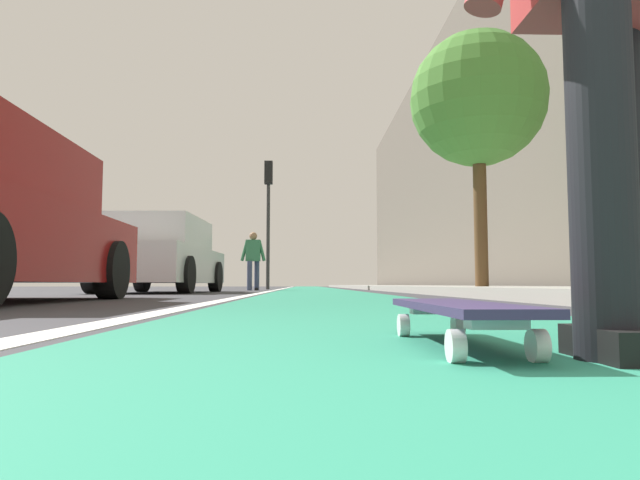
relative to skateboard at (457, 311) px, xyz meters
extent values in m
plane|color=#38383D|center=(8.96, 0.05, -0.09)|extent=(80.00, 80.00, 0.00)
cube|color=#288466|center=(22.96, 0.05, -0.09)|extent=(56.00, 2.01, 0.00)
cube|color=silver|center=(18.96, 1.21, -0.09)|extent=(52.00, 0.16, 0.01)
cube|color=#9E9B93|center=(16.96, -3.17, -0.03)|extent=(52.00, 3.20, 0.13)
cube|color=#625A51|center=(20.96, -5.71, 5.09)|extent=(40.00, 1.20, 10.37)
cylinder|color=white|center=(0.30, 0.09, -0.06)|extent=(0.07, 0.03, 0.07)
cylinder|color=white|center=(0.30, -0.08, -0.06)|extent=(0.07, 0.03, 0.07)
cylinder|color=white|center=(-0.30, 0.08, -0.06)|extent=(0.07, 0.03, 0.07)
cylinder|color=white|center=(-0.30, -0.09, -0.06)|extent=(0.07, 0.03, 0.07)
cube|color=silver|center=(0.30, 0.00, -0.01)|extent=(0.06, 0.12, 0.02)
cube|color=silver|center=(-0.30, 0.00, -0.01)|extent=(0.06, 0.12, 0.02)
cube|color=#33284C|center=(0.00, 0.00, 0.01)|extent=(0.84, 0.20, 0.02)
cylinder|color=black|center=(-0.27, -0.25, 0.32)|extent=(0.14, 0.14, 0.82)
cylinder|color=black|center=(-0.01, -0.43, 0.32)|extent=(0.14, 0.14, 0.82)
cube|color=black|center=(-0.27, -0.25, -0.06)|extent=(0.26, 0.10, 0.07)
cube|color=#4C606B|center=(4.64, 3.37, 1.09)|extent=(0.06, 1.57, 0.51)
cylinder|color=black|center=(4.96, 2.53, 0.23)|extent=(0.65, 0.23, 0.65)
cube|color=silver|center=(10.26, 3.28, 0.46)|extent=(4.47, 1.94, 0.70)
cube|color=silver|center=(10.11, 3.29, 1.11)|extent=(2.48, 1.71, 0.60)
cube|color=#4C606B|center=(11.32, 3.24, 1.11)|extent=(0.10, 1.55, 0.51)
cylinder|color=black|center=(11.66, 4.06, 0.25)|extent=(0.69, 0.25, 0.68)
cylinder|color=black|center=(11.59, 2.39, 0.25)|extent=(0.69, 0.25, 0.68)
cylinder|color=black|center=(8.93, 4.17, 0.25)|extent=(0.69, 0.25, 0.68)
cylinder|color=black|center=(8.86, 2.50, 0.25)|extent=(0.69, 0.25, 0.68)
cylinder|color=#2D2D2D|center=(18.16, 1.61, 1.73)|extent=(0.12, 0.12, 3.64)
cube|color=black|center=(18.16, 1.61, 3.95)|extent=(0.24, 0.28, 0.80)
sphere|color=#360606|center=(18.29, 1.61, 4.21)|extent=(0.16, 0.16, 0.16)
sphere|color=#392907|center=(18.29, 1.61, 3.95)|extent=(0.16, 0.16, 0.16)
sphere|color=green|center=(18.29, 1.61, 3.69)|extent=(0.16, 0.16, 0.16)
cylinder|color=brown|center=(8.59, -2.77, 1.24)|extent=(0.24, 0.24, 2.67)
sphere|color=#4C8C38|center=(8.59, -2.77, 3.44)|extent=(2.45, 2.45, 2.45)
cylinder|color=#384260|center=(14.76, 1.71, 0.32)|extent=(0.14, 0.14, 0.82)
cylinder|color=#384260|center=(14.50, 1.89, 0.32)|extent=(0.14, 0.14, 0.82)
cube|color=black|center=(14.76, 1.71, -0.06)|extent=(0.26, 0.10, 0.07)
cube|color=#33724C|center=(14.64, 1.81, 1.03)|extent=(0.24, 0.40, 0.60)
cylinder|color=#33724C|center=(14.64, 1.57, 1.03)|extent=(0.09, 0.24, 0.60)
cylinder|color=#33724C|center=(14.64, 2.05, 1.03)|extent=(0.09, 0.24, 0.60)
sphere|color=#936B4C|center=(14.64, 1.81, 1.44)|extent=(0.22, 0.22, 0.22)
camera|label=1|loc=(-1.48, 0.40, 0.07)|focal=32.12mm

